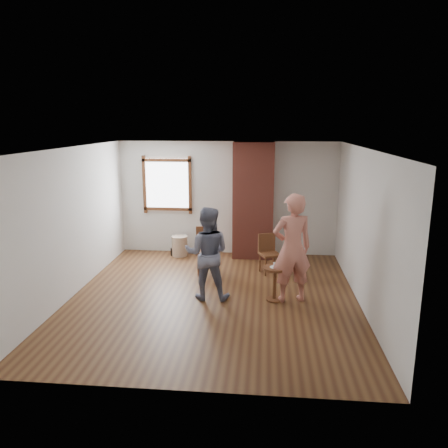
{
  "coord_description": "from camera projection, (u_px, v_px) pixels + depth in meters",
  "views": [
    {
      "loc": [
        0.87,
        -7.13,
        3.02
      ],
      "look_at": [
        0.11,
        0.8,
        1.15
      ],
      "focal_mm": 35.0,
      "sensor_mm": 36.0,
      "label": 1
    }
  ],
  "objects": [
    {
      "name": "man",
      "position": [
        207.0,
        253.0,
        7.51
      ],
      "size": [
        0.8,
        0.62,
        1.62
      ],
      "primitive_type": "imported",
      "rotation": [
        0.0,
        0.0,
        3.13
      ],
      "color": "black",
      "rests_on": "ground"
    },
    {
      "name": "dark_pot",
      "position": [
        174.0,
        252.0,
        10.1
      ],
      "size": [
        0.22,
        0.22,
        0.17
      ],
      "primitive_type": "cylinder",
      "rotation": [
        0.0,
        0.0,
        0.35
      ],
      "color": "black",
      "rests_on": "ground"
    },
    {
      "name": "side_table",
      "position": [
        275.0,
        278.0,
        7.49
      ],
      "size": [
        0.4,
        0.4,
        0.6
      ],
      "color": "brown",
      "rests_on": "ground"
    },
    {
      "name": "ground",
      "position": [
        214.0,
        298.0,
        7.68
      ],
      "size": [
        5.5,
        5.5,
        0.0
      ],
      "primitive_type": "plane",
      "color": "brown",
      "rests_on": "ground"
    },
    {
      "name": "stoneware_crock",
      "position": [
        180.0,
        246.0,
        10.06
      ],
      "size": [
        0.48,
        0.48,
        0.46
      ],
      "primitive_type": "cylinder",
      "rotation": [
        0.0,
        0.0,
        0.42
      ],
      "color": "tan",
      "rests_on": "ground"
    },
    {
      "name": "dining_chair_left",
      "position": [
        207.0,
        247.0,
        8.91
      ],
      "size": [
        0.5,
        0.5,
        0.94
      ],
      "rotation": [
        0.0,
        0.0,
        0.16
      ],
      "color": "brown",
      "rests_on": "ground"
    },
    {
      "name": "brick_chimney",
      "position": [
        253.0,
        201.0,
        9.75
      ],
      "size": [
        0.9,
        0.5,
        2.6
      ],
      "primitive_type": "cube",
      "color": "#A14839",
      "rests_on": "ground"
    },
    {
      "name": "person_pink",
      "position": [
        292.0,
        248.0,
        7.35
      ],
      "size": [
        0.79,
        0.63,
        1.88
      ],
      "primitive_type": "imported",
      "rotation": [
        0.0,
        0.0,
        3.43
      ],
      "color": "tan",
      "rests_on": "ground"
    },
    {
      "name": "room_shell",
      "position": [
        214.0,
        191.0,
        7.86
      ],
      "size": [
        5.04,
        5.52,
        2.62
      ],
      "color": "silver",
      "rests_on": "ground"
    },
    {
      "name": "cake_plate",
      "position": [
        275.0,
        267.0,
        7.44
      ],
      "size": [
        0.18,
        0.18,
        0.01
      ],
      "primitive_type": "cylinder",
      "color": "white",
      "rests_on": "side_table"
    },
    {
      "name": "cake_slice",
      "position": [
        276.0,
        265.0,
        7.43
      ],
      "size": [
        0.08,
        0.07,
        0.06
      ],
      "primitive_type": "cube",
      "color": "white",
      "rests_on": "cake_plate"
    },
    {
      "name": "dining_chair_right",
      "position": [
        269.0,
        251.0,
        8.91
      ],
      "size": [
        0.49,
        0.49,
        0.8
      ],
      "rotation": [
        0.0,
        0.0,
        0.41
      ],
      "color": "brown",
      "rests_on": "ground"
    }
  ]
}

